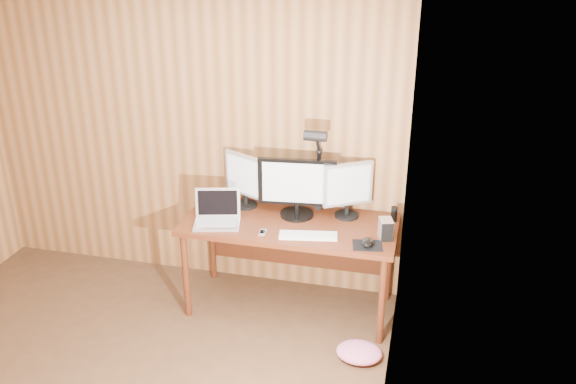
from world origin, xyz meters
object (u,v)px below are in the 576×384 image
at_px(desk_lamp, 317,158).
at_px(hard_drive, 386,229).
at_px(laptop, 217,215).
at_px(desk, 292,232).
at_px(mouse, 368,242).
at_px(monitor_right, 348,188).
at_px(monitor_left, 245,179).
at_px(monitor_center, 297,187).
at_px(phone, 263,232).
at_px(keyboard, 308,235).
at_px(speaker, 394,214).

bearing_deg(desk_lamp, hard_drive, -47.51).
xyz_separation_m(laptop, hard_drive, (1.25, 0.04, 0.01)).
relative_size(desk, desk_lamp, 2.19).
xyz_separation_m(desk, mouse, (0.61, -0.30, 0.15)).
bearing_deg(monitor_right, monitor_left, 149.56).
distance_m(monitor_center, mouse, 0.71).
xyz_separation_m(monitor_right, desk_lamp, (-0.24, 0.02, 0.22)).
height_order(laptop, phone, laptop).
bearing_deg(desk, phone, -117.75).
relative_size(desk, mouse, 13.24).
relative_size(keyboard, desk_lamp, 0.59).
distance_m(keyboard, speaker, 0.70).
relative_size(mouse, desk_lamp, 0.17).
relative_size(monitor_center, mouse, 4.88).
bearing_deg(desk_lamp, laptop, -173.83).
bearing_deg(desk_lamp, speaker, -20.73).
bearing_deg(monitor_left, hard_drive, 12.07).
height_order(laptop, desk_lamp, desk_lamp).
relative_size(monitor_center, phone, 6.18).
height_order(laptop, mouse, laptop).
bearing_deg(phone, hard_drive, 2.81).
relative_size(laptop, keyboard, 0.91).
bearing_deg(speaker, monitor_left, -179.72).
relative_size(laptop, desk_lamp, 0.53).
height_order(monitor_center, mouse, monitor_center).
bearing_deg(monitor_right, hard_drive, -71.67).
xyz_separation_m(desk, monitor_right, (0.40, 0.13, 0.36)).
bearing_deg(hard_drive, mouse, -142.82).
relative_size(mouse, hard_drive, 0.81).
bearing_deg(phone, monitor_left, 115.53).
xyz_separation_m(mouse, hard_drive, (0.11, 0.15, 0.05)).
xyz_separation_m(mouse, desk_lamp, (-0.45, 0.44, 0.43)).
distance_m(monitor_right, mouse, 0.52).
bearing_deg(hard_drive, monitor_center, 147.28).
height_order(monitor_center, desk_lamp, desk_lamp).
xyz_separation_m(laptop, speaker, (1.28, 0.32, -0.00)).
bearing_deg(laptop, phone, -28.72).
bearing_deg(mouse, monitor_center, 143.87).
bearing_deg(monitor_right, speaker, -29.45).
relative_size(monitor_right, mouse, 3.59).
distance_m(desk, keyboard, 0.35).
xyz_separation_m(monitor_right, phone, (-0.55, -0.41, -0.23)).
xyz_separation_m(laptop, desk_lamp, (0.69, 0.33, 0.39)).
bearing_deg(phone, laptop, 159.53).
distance_m(monitor_left, phone, 0.53).
xyz_separation_m(phone, speaker, (0.91, 0.42, 0.05)).
xyz_separation_m(monitor_left, mouse, (1.01, -0.43, -0.21)).
bearing_deg(desk, monitor_right, 17.74).
distance_m(monitor_right, hard_drive, 0.45).
height_order(mouse, hard_drive, hard_drive).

